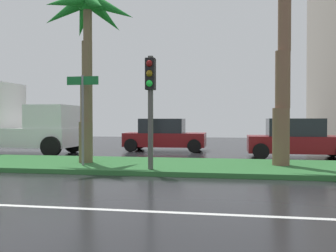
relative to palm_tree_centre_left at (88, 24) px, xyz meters
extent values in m
cube|color=black|center=(0.49, 0.97, -5.15)|extent=(90.00, 42.00, 0.10)
cube|color=#2D6B33|center=(0.49, -0.03, -5.03)|extent=(85.50, 4.00, 0.15)
cylinder|color=brown|center=(-0.02, -0.17, -4.23)|extent=(0.49, 0.49, 1.44)
cylinder|color=brown|center=(-0.01, -0.10, -2.79)|extent=(0.43, 0.43, 1.44)
cylinder|color=brown|center=(-0.01, -0.04, -1.35)|extent=(0.37, 0.37, 1.44)
cylinder|color=brown|center=(-0.01, 0.02, 0.09)|extent=(0.31, 0.31, 1.44)
cone|color=#1C7928|center=(0.84, 0.03, 0.53)|extent=(1.92, 0.57, 1.27)
cone|color=#1C7928|center=(0.36, 0.76, 0.50)|extent=(1.34, 1.96, 1.33)
cone|color=#1C7928|center=(-0.44, 0.66, 0.40)|extent=(1.50, 1.84, 1.50)
cone|color=#1C7928|center=(-0.84, 0.08, 0.52)|extent=(1.95, 0.69, 1.29)
cone|color=#1C7928|center=(-0.40, -0.75, 0.58)|extent=(1.38, 1.97, 1.18)
cone|color=#1C7928|center=(0.51, -0.65, 0.54)|extent=(1.60, 1.87, 1.25)
cylinder|color=brown|center=(6.73, 0.20, -4.00)|extent=(0.56, 0.56, 1.91)
cylinder|color=brown|center=(6.78, 0.26, -2.09)|extent=(0.49, 0.49, 1.91)
cylinder|color=brown|center=(6.84, 0.33, -0.18)|extent=(0.43, 0.43, 1.91)
cylinder|color=#4C4C47|center=(2.65, -1.55, -3.22)|extent=(0.16, 0.16, 3.46)
cube|color=black|center=(2.65, -1.55, -2.04)|extent=(0.28, 0.32, 0.96)
sphere|color=maroon|center=(2.65, -1.72, -1.74)|extent=(0.20, 0.20, 0.20)
sphere|color=#7F600F|center=(2.65, -1.72, -2.04)|extent=(0.20, 0.20, 0.20)
sphere|color=#1EEA3F|center=(2.65, -1.72, -2.34)|extent=(0.20, 0.20, 0.20)
cylinder|color=slate|center=(0.21, -0.96, -3.45)|extent=(0.08, 0.08, 3.00)
cube|color=#146B2D|center=(0.21, -0.96, -2.13)|extent=(1.10, 0.03, 0.28)
cube|color=white|center=(-5.56, 3.93, -4.29)|extent=(6.40, 2.30, 0.90)
cube|color=white|center=(-3.36, 3.93, -3.29)|extent=(1.90, 2.21, 1.10)
cylinder|color=black|center=(-2.86, 5.10, -4.64)|extent=(0.92, 0.30, 0.92)
cylinder|color=black|center=(-2.86, 2.76, -4.64)|extent=(0.92, 0.30, 0.92)
cube|color=maroon|center=(1.61, 6.80, -4.50)|extent=(4.30, 1.76, 0.72)
cube|color=#1E2328|center=(1.46, 6.80, -3.76)|extent=(2.30, 1.58, 0.76)
cylinder|color=black|center=(3.26, 7.70, -4.76)|extent=(0.68, 0.22, 0.68)
cylinder|color=black|center=(3.26, 5.90, -4.76)|extent=(0.68, 0.22, 0.68)
cylinder|color=black|center=(-0.04, 7.70, -4.76)|extent=(0.68, 0.22, 0.68)
cylinder|color=black|center=(-0.04, 5.90, -4.76)|extent=(0.68, 0.22, 0.68)
cube|color=maroon|center=(7.97, 4.16, -4.50)|extent=(4.30, 1.76, 0.72)
cube|color=#1E2328|center=(7.82, 4.16, -3.76)|extent=(2.30, 1.58, 0.76)
cylinder|color=black|center=(9.62, 5.06, -4.76)|extent=(0.68, 0.22, 0.68)
cylinder|color=black|center=(6.32, 5.06, -4.76)|extent=(0.68, 0.22, 0.68)
cylinder|color=black|center=(6.32, 3.26, -4.76)|extent=(0.68, 0.22, 0.68)
camera|label=1|loc=(5.06, -12.51, -3.43)|focal=39.22mm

